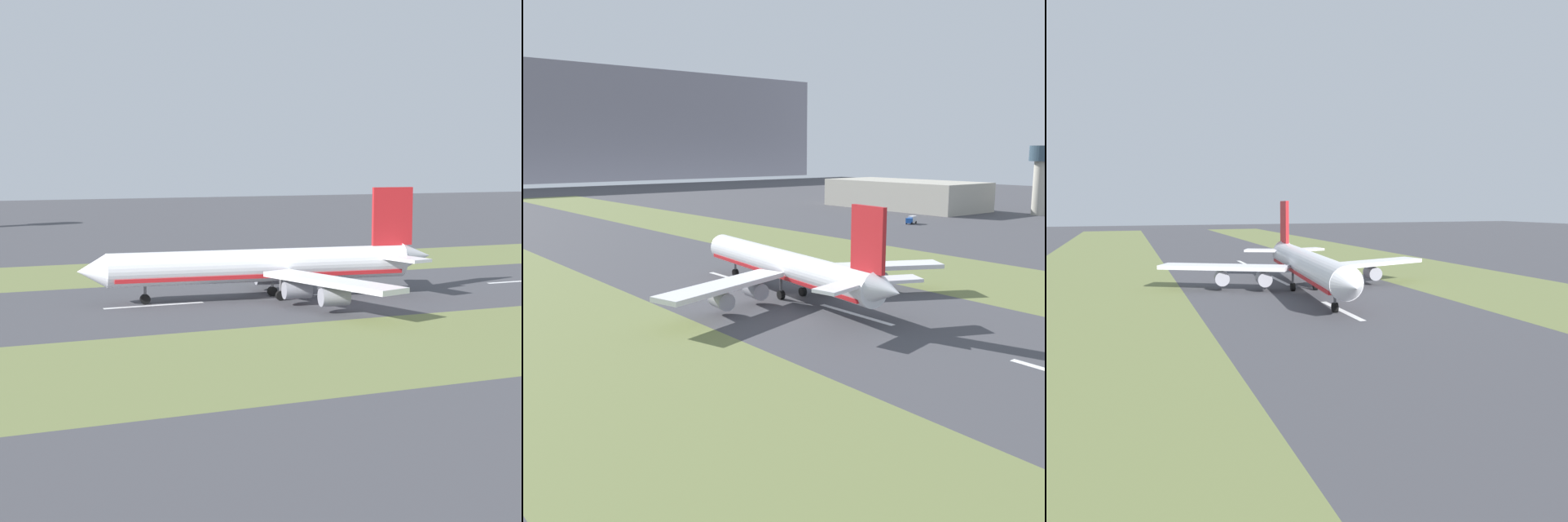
% 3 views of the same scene
% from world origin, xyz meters
% --- Properties ---
extents(ground_plane, '(800.00, 800.00, 0.00)m').
position_xyz_m(ground_plane, '(0.00, 0.00, 0.00)').
color(ground_plane, '#424247').
extents(grass_median_west, '(40.00, 600.00, 0.01)m').
position_xyz_m(grass_median_west, '(-45.00, 0.00, 0.00)').
color(grass_median_west, olive).
rests_on(grass_median_west, ground).
extents(grass_median_east, '(40.00, 600.00, 0.01)m').
position_xyz_m(grass_median_east, '(45.00, 0.00, 0.00)').
color(grass_median_east, olive).
rests_on(grass_median_east, ground).
extents(centreline_dash_near, '(1.20, 18.00, 0.01)m').
position_xyz_m(centreline_dash_near, '(0.00, -57.79, 0.01)').
color(centreline_dash_near, silver).
rests_on(centreline_dash_near, ground).
extents(centreline_dash_mid, '(1.20, 18.00, 0.01)m').
position_xyz_m(centreline_dash_mid, '(0.00, -17.79, 0.01)').
color(centreline_dash_mid, silver).
rests_on(centreline_dash_mid, ground).
extents(centreline_dash_far, '(1.20, 18.00, 0.01)m').
position_xyz_m(centreline_dash_far, '(0.00, 22.21, 0.01)').
color(centreline_dash_far, silver).
rests_on(centreline_dash_far, ground).
extents(airplane_main_jet, '(63.75, 67.20, 20.20)m').
position_xyz_m(airplane_main_jet, '(-0.74, 0.31, 6.02)').
color(airplane_main_jet, white).
rests_on(airplane_main_jet, ground).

